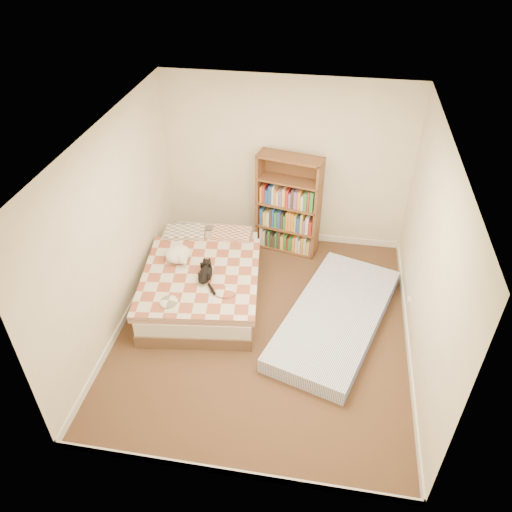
% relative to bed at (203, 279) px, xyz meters
% --- Properties ---
extents(room, '(3.51, 4.01, 2.51)m').
position_rel_bed_xyz_m(room, '(0.89, -0.48, 0.96)').
color(room, '#4C3020').
rests_on(room, ground).
extents(bed, '(1.65, 2.14, 0.53)m').
position_rel_bed_xyz_m(bed, '(0.00, 0.00, 0.00)').
color(bed, brown).
rests_on(bed, room).
extents(bookshelf, '(0.96, 0.48, 1.51)m').
position_rel_bed_xyz_m(bookshelf, '(0.97, 1.26, 0.31)').
color(bookshelf, brown).
rests_on(bookshelf, room).
extents(floor_mattress, '(1.66, 2.47, 0.20)m').
position_rel_bed_xyz_m(floor_mattress, '(1.76, -0.29, -0.14)').
color(floor_mattress, '#707DBB').
rests_on(floor_mattress, room).
extents(black_cat, '(0.24, 0.62, 0.14)m').
position_rel_bed_xyz_m(black_cat, '(0.11, -0.21, 0.30)').
color(black_cat, black).
rests_on(black_cat, bed).
extents(white_dog, '(0.37, 0.38, 0.17)m').
position_rel_bed_xyz_m(white_dog, '(-0.33, 0.06, 0.32)').
color(white_dog, silver).
rests_on(white_dog, bed).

